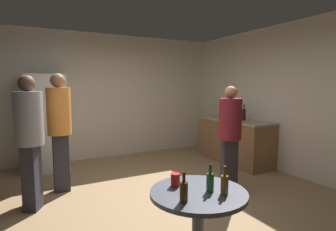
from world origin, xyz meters
TOP-DOWN VIEW (x-y plane):
  - ground_plane at (0.00, 0.00)m, footprint 5.20×5.20m
  - wall_back at (0.00, 2.63)m, footprint 5.32×0.06m
  - wall_side_right at (2.63, 0.00)m, footprint 0.06×5.20m
  - refrigerator at (-1.20, 2.20)m, footprint 0.70×0.68m
  - kitchen_counter at (2.28, 0.98)m, footprint 0.64×1.76m
  - kettle at (2.23, 1.10)m, footprint 0.24×0.17m
  - wine_bottle_on_counter at (2.33, 0.75)m, footprint 0.08×0.08m
  - foreground_table at (-0.33, -1.54)m, footprint 0.80×0.80m
  - beer_bottle_amber at (-0.19, -1.69)m, footprint 0.06×0.06m
  - beer_bottle_brown at (-0.55, -1.66)m, footprint 0.06×0.06m
  - beer_bottle_green at (-0.26, -1.59)m, footprint 0.06×0.06m
  - plastic_cup_red at (-0.45, -1.35)m, footprint 0.08×0.08m
  - person_in_orange_shirt at (-1.11, 0.96)m, footprint 0.34×0.34m
  - person_in_maroon_shirt at (1.18, -0.16)m, footprint 0.44×0.44m
  - person_in_gray_shirt at (-1.52, 0.48)m, footprint 0.46×0.46m

SIDE VIEW (x-z plane):
  - ground_plane at x=0.00m, z-range -0.10..0.00m
  - kitchen_counter at x=2.28m, z-range 0.00..0.90m
  - foreground_table at x=-0.33m, z-range 0.26..1.00m
  - plastic_cup_red at x=-0.45m, z-range 0.73..0.85m
  - beer_bottle_amber at x=-0.19m, z-range 0.70..0.93m
  - beer_bottle_brown at x=-0.55m, z-range 0.70..0.93m
  - beer_bottle_green at x=-0.26m, z-range 0.70..0.93m
  - refrigerator at x=-1.20m, z-range 0.00..1.80m
  - person_in_maroon_shirt at x=1.18m, z-range 0.13..1.72m
  - kettle at x=2.23m, z-range 0.88..1.06m
  - person_in_gray_shirt at x=-1.52m, z-range 0.15..1.87m
  - wine_bottle_on_counter at x=2.33m, z-range 0.86..1.17m
  - person_in_orange_shirt at x=-1.11m, z-range 0.16..1.93m
  - wall_back at x=0.00m, z-range 0.00..2.70m
  - wall_side_right at x=2.63m, z-range 0.00..2.70m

